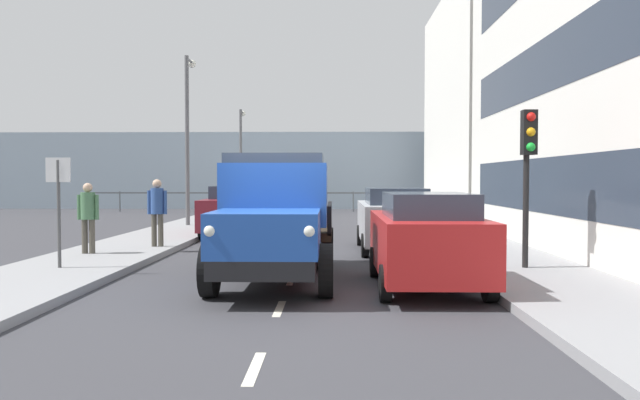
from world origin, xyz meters
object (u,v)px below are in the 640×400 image
object	(u,v)px
truck_vintage_blue	(275,221)
street_sign	(59,193)
pedestrian_near_railing	(88,212)
lamp_post_far	(241,149)
car_maroon_oppositeside_0	(237,210)
pedestrian_by_lamp	(157,207)
car_red_kerbside_near	(426,239)
lamp_post_promenade	(188,125)
car_white_oppositeside_2	(274,198)
traffic_light_near	(528,154)
car_silver_kerbside_1	(395,218)
car_navy_oppositeside_1	(260,203)

from	to	relation	value
truck_vintage_blue	street_sign	size ratio (longest dim) A/B	2.51
pedestrian_near_railing	lamp_post_far	distance (m)	20.86
car_maroon_oppositeside_0	pedestrian_by_lamp	world-z (taller)	pedestrian_by_lamp
truck_vintage_blue	pedestrian_near_railing	world-z (taller)	truck_vintage_blue
car_red_kerbside_near	lamp_post_promenade	bearing A→B (deg)	-59.89
truck_vintage_blue	car_maroon_oppositeside_0	distance (m)	9.42
lamp_post_promenade	street_sign	xyz separation A→B (m)	(-0.12, 11.40, -2.40)
car_red_kerbside_near	car_white_oppositeside_2	xyz separation A→B (m)	(4.96, -22.09, 0.00)
traffic_light_near	street_sign	size ratio (longest dim) A/B	1.42
pedestrian_near_railing	pedestrian_by_lamp	world-z (taller)	pedestrian_by_lamp
car_red_kerbside_near	street_sign	world-z (taller)	street_sign
traffic_light_near	car_maroon_oppositeside_0	bearing A→B (deg)	-48.25
car_silver_kerbside_1	street_sign	bearing A→B (deg)	29.85
pedestrian_by_lamp	lamp_post_far	distance (m)	19.35
car_silver_kerbside_1	lamp_post_far	world-z (taller)	lamp_post_far
car_navy_oppositeside_1	lamp_post_far	distance (m)	9.22
car_white_oppositeside_2	car_silver_kerbside_1	bearing A→B (deg)	106.66
car_red_kerbside_near	pedestrian_by_lamp	distance (m)	8.23
truck_vintage_blue	lamp_post_promenade	xyz separation A→B (m)	(4.64, -12.32, 2.91)
car_red_kerbside_near	car_maroon_oppositeside_0	world-z (taller)	same
truck_vintage_blue	car_maroon_oppositeside_0	world-z (taller)	truck_vintage_blue
car_red_kerbside_near	car_navy_oppositeside_1	xyz separation A→B (m)	(4.96, -15.83, 0.00)
car_silver_kerbside_1	car_white_oppositeside_2	size ratio (longest dim) A/B	0.98
car_silver_kerbside_1	lamp_post_promenade	distance (m)	10.81
pedestrian_by_lamp	lamp_post_far	size ratio (longest dim) A/B	0.31
car_silver_kerbside_1	traffic_light_near	distance (m)	4.90
car_red_kerbside_near	car_maroon_oppositeside_0	distance (m)	10.79
car_red_kerbside_near	traffic_light_near	size ratio (longest dim) A/B	1.22
street_sign	car_white_oppositeside_2	bearing A→B (deg)	-96.35
pedestrian_by_lamp	street_sign	xyz separation A→B (m)	(0.88, 3.83, 0.47)
car_red_kerbside_near	pedestrian_near_railing	world-z (taller)	pedestrian_near_railing
car_red_kerbside_near	car_silver_kerbside_1	bearing A→B (deg)	-90.00
street_sign	traffic_light_near	bearing A→B (deg)	-179.21
car_white_oppositeside_2	car_red_kerbside_near	bearing A→B (deg)	102.65
car_navy_oppositeside_1	car_white_oppositeside_2	size ratio (longest dim) A/B	0.96
truck_vintage_blue	car_navy_oppositeside_1	distance (m)	15.56
car_white_oppositeside_2	truck_vintage_blue	bearing A→B (deg)	95.82
car_red_kerbside_near	street_sign	distance (m)	7.43
lamp_post_promenade	traffic_light_near	bearing A→B (deg)	130.62
pedestrian_near_railing	lamp_post_far	size ratio (longest dim) A/B	0.29
car_maroon_oppositeside_0	lamp_post_far	distance (m)	15.18
pedestrian_by_lamp	car_silver_kerbside_1	bearing A→B (deg)	-176.94
car_white_oppositeside_2	car_navy_oppositeside_1	bearing A→B (deg)	90.00
truck_vintage_blue	lamp_post_far	distance (m)	24.45
pedestrian_by_lamp	car_white_oppositeside_2	bearing A→B (deg)	-94.83
car_navy_oppositeside_1	truck_vintage_blue	bearing A→B (deg)	98.16
car_red_kerbside_near	car_white_oppositeside_2	world-z (taller)	same
car_white_oppositeside_2	pedestrian_by_lamp	world-z (taller)	pedestrian_by_lamp
street_sign	truck_vintage_blue	bearing A→B (deg)	168.48
car_silver_kerbside_1	car_white_oppositeside_2	distance (m)	17.30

